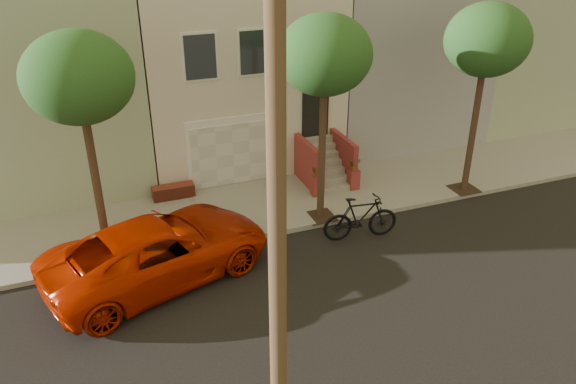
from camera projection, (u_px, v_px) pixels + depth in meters
name	position (u px, v px, depth m)	size (l,w,h in m)	color
ground	(346.00, 298.00, 14.41)	(90.00, 90.00, 0.00)	black
sidewalk	(275.00, 204.00, 18.83)	(40.00, 3.70, 0.15)	gray
house_row	(224.00, 58.00, 22.07)	(33.10, 11.70, 7.00)	beige
tree_left	(79.00, 79.00, 13.52)	(2.70, 2.57, 6.30)	#2D2116
tree_mid	(325.00, 56.00, 15.59)	(2.70, 2.57, 6.30)	#2D2116
tree_right	(487.00, 41.00, 17.35)	(2.70, 2.57, 6.30)	#2D2116
pickup_truck	(159.00, 250.00, 14.88)	(2.79, 6.05, 1.68)	#BB1F00
motorcycle	(361.00, 218.00, 16.74)	(0.65, 2.31, 1.39)	black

